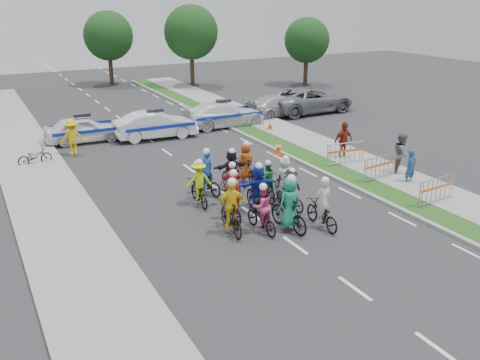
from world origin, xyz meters
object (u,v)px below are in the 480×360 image
rider_1 (289,209)px  civilian_sedan (279,106)px  rider_13 (246,166)px  police_car_0 (83,129)px  rider_4 (290,193)px  barrier_2 (345,154)px  tree_2 (307,40)px  barrier_0 (436,191)px  rider_10 (199,187)px  rider_8 (267,185)px  spectator_0 (411,167)px  rider_5 (258,191)px  civilian_suv (310,100)px  rider_12 (206,178)px  cone_1 (270,126)px  rider_3 (231,212)px  rider_2 (262,213)px  police_car_1 (156,125)px  rider_7 (284,182)px  parked_bike (35,157)px  cone_0 (278,148)px  rider_9 (231,188)px  tree_4 (108,36)px  rider_0 (322,211)px  rider_11 (231,173)px  rider_6 (232,202)px  barrier_1 (380,168)px  spectator_2 (343,141)px  spectator_1 (402,154)px

rider_1 → civilian_sedan: size_ratio=0.43×
rider_13 → police_car_0: (-4.74, 9.88, -0.02)m
rider_4 → civilian_sedan: (7.96, 13.83, 0.04)m
barrier_2 → tree_2: bearing=60.5°
barrier_0 → tree_2: 28.13m
rider_10 → barrier_0: (8.05, -4.27, -0.16)m
rider_8 → spectator_0: size_ratio=1.11×
rider_5 → civilian_suv: (11.71, 13.58, 0.04)m
rider_5 → civilian_suv: 17.93m
rider_12 → cone_1: bearing=-146.4°
rider_13 → tree_2: (16.56, 19.87, 3.11)m
rider_3 → rider_8: rider_3 is taller
rider_2 → rider_4: (1.97, 1.27, -0.02)m
rider_10 → police_car_1: 10.37m
rider_7 → civilian_sedan: size_ratio=0.39×
rider_4 → parked_bike: 12.81m
cone_0 → rider_9: bearing=-136.2°
rider_3 → barrier_0: rider_3 is taller
rider_1 → tree_4: 33.15m
police_car_0 → rider_0: bearing=-160.3°
rider_12 → cone_0: (5.44, 3.27, -0.30)m
cone_0 → cone_1: size_ratio=1.00×
rider_11 → civilian_sedan: (9.07, 11.08, -0.09)m
civilian_sedan → spectator_0: (-1.95, -13.88, 0.08)m
spectator_0 → rider_5: bearing=172.7°
rider_4 → civilian_suv: 17.38m
rider_1 → civilian_suv: 19.31m
tree_4 → parked_bike: bearing=-113.7°
rider_1 → rider_9: (-0.71, 2.98, -0.11)m
rider_3 → police_car_0: size_ratio=0.49×
rider_6 → barrier_2: 8.15m
civilian_sedan → spectator_0: bearing=167.8°
rider_0 → barrier_1: 5.85m
cone_1 → tree_2: bearing=48.9°
rider_8 → spectator_2: (6.01, 2.91, 0.32)m
rider_2 → rider_10: rider_10 is taller
rider_7 → rider_12: 3.19m
barrier_1 → rider_13: bearing=154.5°
barrier_1 → rider_0: bearing=-151.0°
rider_3 → cone_1: size_ratio=2.88×
civilian_suv → barrier_2: civilian_suv is taller
rider_1 → spectator_1: size_ratio=1.07×
rider_4 → civilian_suv: size_ratio=0.27×
rider_5 → rider_9: bearing=-59.0°
rider_0 → tree_4: (1.42, 33.22, 3.56)m
rider_9 → tree_4: tree_4 is taller
rider_6 → rider_9: (0.57, 1.20, 0.05)m
rider_4 → spectator_2: size_ratio=0.89×
barrier_1 → parked_bike: size_ratio=1.27×
police_car_1 → barrier_2: (6.24, -8.91, -0.19)m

